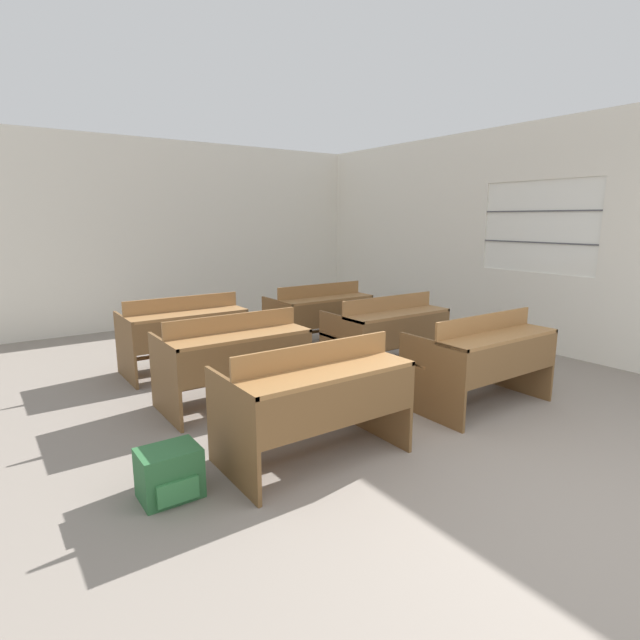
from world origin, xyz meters
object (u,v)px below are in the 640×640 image
(bench_third_left, at_px, (184,331))
(schoolbag, at_px, (170,473))
(bench_second_right, at_px, (387,330))
(bench_third_right, at_px, (320,313))
(bench_front_left, at_px, (315,396))
(wastepaper_bin, at_px, (391,310))
(bench_front_right, at_px, (482,356))
(bench_second_left, at_px, (234,356))

(bench_third_left, relative_size, schoolbag, 3.52)
(bench_second_right, relative_size, schoolbag, 3.52)
(bench_third_right, bearing_deg, bench_third_left, 179.86)
(bench_second_right, xyz_separation_m, bench_third_right, (-0.03, 1.26, 0.00))
(bench_third_left, xyz_separation_m, bench_third_right, (1.83, -0.00, 0.00))
(bench_front_left, relative_size, wastepaper_bin, 3.47)
(bench_second_right, bearing_deg, bench_third_right, 91.55)
(bench_front_left, bearing_deg, bench_front_right, -0.15)
(bench_front_left, height_order, bench_second_right, same)
(bench_front_left, xyz_separation_m, schoolbag, (-1.01, 0.10, -0.31))
(bench_front_right, relative_size, schoolbag, 3.52)
(schoolbag, bearing_deg, bench_second_right, 22.38)
(bench_front_right, distance_m, bench_second_left, 2.24)
(bench_second_right, height_order, schoolbag, bench_second_right)
(bench_front_right, relative_size, bench_second_right, 1.00)
(wastepaper_bin, bearing_deg, bench_second_right, -133.73)
(bench_third_left, xyz_separation_m, wastepaper_bin, (3.85, 0.81, -0.28))
(bench_second_left, distance_m, wastepaper_bin, 4.36)
(bench_second_right, height_order, wastepaper_bin, bench_second_right)
(bench_second_left, distance_m, bench_second_right, 1.85)
(bench_third_right, bearing_deg, bench_front_left, -125.53)
(bench_front_right, xyz_separation_m, wastepaper_bin, (2.00, 3.35, -0.28))
(wastepaper_bin, bearing_deg, schoolbag, -146.12)
(bench_second_right, xyz_separation_m, wastepaper_bin, (1.98, 2.07, -0.28))
(bench_third_left, distance_m, wastepaper_bin, 3.94)
(bench_third_right, bearing_deg, wastepaper_bin, 21.89)
(bench_second_left, height_order, bench_second_right, same)
(bench_front_left, distance_m, schoolbag, 1.06)
(bench_front_right, relative_size, bench_third_left, 1.00)
(bench_front_left, relative_size, bench_third_left, 1.00)
(bench_second_right, height_order, bench_third_right, same)
(bench_front_left, relative_size, schoolbag, 3.52)
(bench_third_left, height_order, wastepaper_bin, bench_third_left)
(bench_second_left, bearing_deg, bench_front_right, -35.09)
(bench_front_left, bearing_deg, bench_third_left, 90.43)
(bench_front_right, xyz_separation_m, bench_third_left, (-1.85, 2.54, 0.00))
(bench_front_left, distance_m, wastepaper_bin, 5.09)
(bench_second_left, bearing_deg, wastepaper_bin, 28.22)
(bench_second_right, height_order, bench_third_left, same)
(bench_front_left, bearing_deg, schoolbag, 174.57)
(bench_third_right, xyz_separation_m, schoolbag, (-2.82, -2.44, -0.31))
(schoolbag, bearing_deg, bench_second_left, 49.91)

